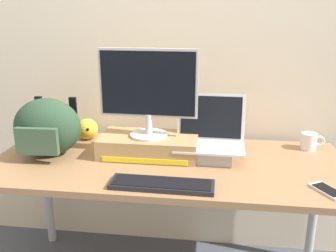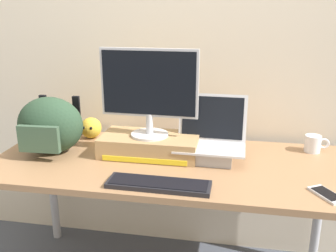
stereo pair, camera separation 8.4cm
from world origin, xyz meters
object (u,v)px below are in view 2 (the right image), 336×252
Objects in this scene: open_laptop at (210,146)px; plush_toy at (91,128)px; messenger_backpack at (50,125)px; coffee_mug at (313,144)px; toner_box_yellow at (150,145)px; desktop_monitor at (149,90)px; external_keyboard at (159,184)px; cell_phone at (327,194)px.

plush_toy is (-0.70, 0.19, -0.00)m from open_laptop.
open_laptop reaches higher than plush_toy.
messenger_backpack reaches higher than coffee_mug.
toner_box_yellow is 1.01× the size of desktop_monitor.
coffee_mug is at bearing 8.01° from messenger_backpack.
open_laptop is (0.31, 0.00, 0.01)m from toner_box_yellow.
messenger_backpack is at bearing -169.53° from coffee_mug.
external_keyboard is (0.12, -0.35, -0.32)m from desktop_monitor.
desktop_monitor is at bearing 109.49° from external_keyboard.
toner_box_yellow reaches higher than cell_phone.
plush_toy reaches higher than toner_box_yellow.
coffee_mug is 1.22m from plush_toy.
external_keyboard is at bearing 152.79° from cell_phone.
toner_box_yellow is at bearing 128.07° from cell_phone.
desktop_monitor reaches higher than coffee_mug.
desktop_monitor is 0.51m from plush_toy.
open_laptop is 2.87× the size of plush_toy.
open_laptop is 0.40m from external_keyboard.
cell_phone is (-0.03, -0.49, -0.04)m from coffee_mug.
open_laptop reaches higher than cell_phone.
open_laptop reaches higher than external_keyboard.
toner_box_yellow is 1.12× the size of external_keyboard.
coffee_mug is at bearing 55.30° from cell_phone.
external_keyboard is at bearing -46.57° from plush_toy.
coffee_mug is (1.33, 0.25, -0.10)m from messenger_backpack.
messenger_backpack reaches higher than plush_toy.
desktop_monitor is 4.05× the size of plush_toy.
desktop_monitor reaches higher than plush_toy.
open_laptop is 0.78× the size of external_keyboard.
cell_phone is (0.79, -0.30, -0.33)m from desktop_monitor.
plush_toy is at bearing 126.51° from cell_phone.
plush_toy is (-0.39, 0.19, 0.01)m from toner_box_yellow.
desktop_monitor is at bearing -91.77° from toner_box_yellow.
messenger_backpack is at bearing -174.68° from open_laptop.
desktop_monitor is 1.39× the size of messenger_backpack.
toner_box_yellow is 3.01× the size of cell_phone.
toner_box_yellow reaches higher than coffee_mug.
messenger_backpack is 1.33m from cell_phone.
external_keyboard is 2.69× the size of cell_phone.
coffee_mug is at bearing 12.67° from toner_box_yellow.
coffee_mug is 0.49m from cell_phone.
cell_phone is (0.79, -0.31, -0.04)m from toner_box_yellow.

